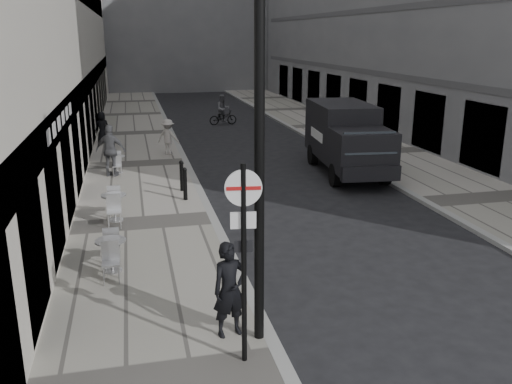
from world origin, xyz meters
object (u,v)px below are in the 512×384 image
(lamppost, at_px, (259,132))
(cyclist, at_px, (223,113))
(panel_van, at_px, (346,135))
(sign_post, at_px, (244,239))
(walking_man, at_px, (230,290))

(lamppost, distance_m, cyclist, 24.85)
(panel_van, relative_size, cyclist, 3.21)
(sign_post, relative_size, panel_van, 0.57)
(walking_man, xyz_separation_m, panel_van, (6.70, 11.16, 0.52))
(cyclist, bearing_deg, lamppost, -104.32)
(sign_post, relative_size, lamppost, 0.50)
(sign_post, bearing_deg, lamppost, 65.46)
(panel_van, height_order, cyclist, panel_van)
(walking_man, distance_m, sign_post, 1.53)
(walking_man, relative_size, panel_van, 0.30)
(sign_post, bearing_deg, walking_man, 102.76)
(lamppost, bearing_deg, sign_post, -121.95)
(lamppost, bearing_deg, cyclist, 81.75)
(lamppost, height_order, cyclist, lamppost)
(panel_van, bearing_deg, lamppost, -112.87)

